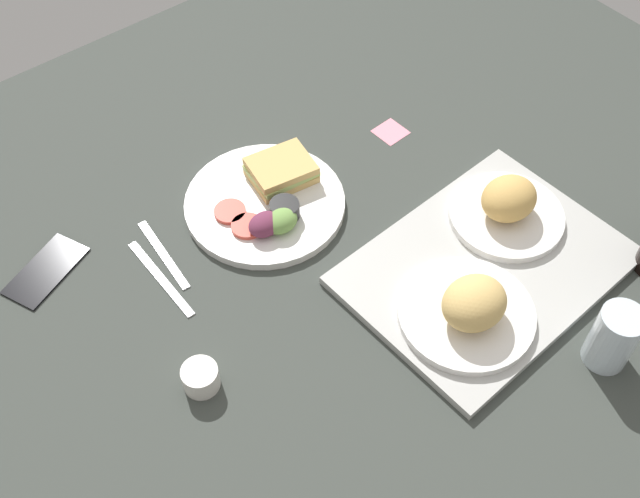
{
  "coord_description": "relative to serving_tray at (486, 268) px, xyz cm",
  "views": [
    {
      "loc": [
        51.38,
        64.45,
        104.48
      ],
      "look_at": [
        2.0,
        3.0,
        4.0
      ],
      "focal_mm": 43.53,
      "sensor_mm": 36.0,
      "label": 1
    }
  ],
  "objects": [
    {
      "name": "bread_plate_near",
      "position": [
        -9.99,
        -5.21,
        3.64
      ],
      "size": [
        19.93,
        19.93,
        8.25
      ],
      "color": "white",
      "rests_on": "serving_tray"
    },
    {
      "name": "cell_phone",
      "position": [
        57.47,
        -45.95,
        -0.4
      ],
      "size": [
        16.07,
        12.22,
        0.8
      ],
      "primitive_type": "cube",
      "rotation": [
        0.0,
        0.0,
        0.4
      ],
      "color": "black",
      "rests_on": "ground_plane"
    },
    {
      "name": "espresso_cup",
      "position": [
        48.77,
        -11.87,
        1.2
      ],
      "size": [
        5.6,
        5.6,
        4.0
      ],
      "primitive_type": "cylinder",
      "color": "silver",
      "rests_on": "ground_plane"
    },
    {
      "name": "drinking_glass",
      "position": [
        -2.13,
        22.97,
        4.83
      ],
      "size": [
        6.78,
        6.78,
        11.27
      ],
      "primitive_type": "cylinder",
      "color": "silver",
      "rests_on": "ground_plane"
    },
    {
      "name": "serving_tray",
      "position": [
        0.0,
        0.0,
        0.0
      ],
      "size": [
        46.52,
        35.11,
        1.6
      ],
      "primitive_type": "cube",
      "rotation": [
        0.0,
        0.0,
        0.05
      ],
      "color": "#B2B2AD",
      "rests_on": "ground_plane"
    },
    {
      "name": "plate_with_salad",
      "position": [
        19.63,
        -34.21,
        0.9
      ],
      "size": [
        28.61,
        28.61,
        5.4
      ],
      "color": "white",
      "rests_on": "ground_plane"
    },
    {
      "name": "knife",
      "position": [
        43.29,
        -32.62,
        -0.55
      ],
      "size": [
        1.49,
        19.01,
        0.5
      ],
      "primitive_type": "cube",
      "rotation": [
        0.0,
        0.0,
        1.57
      ],
      "color": "#B7B7BC",
      "rests_on": "ground_plane"
    },
    {
      "name": "sticky_note",
      "position": [
        -10.16,
        -34.91,
        -0.74
      ],
      "size": [
        5.87,
        5.87,
        0.12
      ],
      "primitive_type": "cube",
      "rotation": [
        0.0,
        0.0,
        0.05
      ],
      "color": "pink",
      "rests_on": "ground_plane"
    },
    {
      "name": "fork",
      "position": [
        40.29,
        -36.62,
        -0.55
      ],
      "size": [
        2.89,
        17.06,
        0.5
      ],
      "primitive_type": "cube",
      "rotation": [
        0.0,
        0.0,
        1.48
      ],
      "color": "#B7B7BC",
      "rests_on": "ground_plane"
    },
    {
      "name": "bread_plate_far",
      "position": [
        10.08,
        5.51,
        3.74
      ],
      "size": [
        21.72,
        21.72,
        8.65
      ],
      "color": "white",
      "rests_on": "serving_tray"
    },
    {
      "name": "ground_plane",
      "position": [
        18.65,
        -21.49,
        -2.3
      ],
      "size": [
        190.0,
        150.0,
        3.0
      ],
      "primitive_type": "cube",
      "color": "#383D38"
    }
  ]
}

